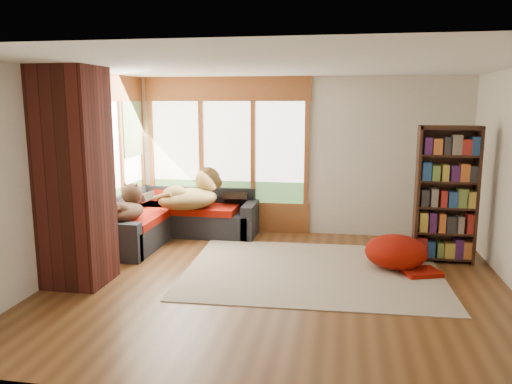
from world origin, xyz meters
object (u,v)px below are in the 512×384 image
(pouf, at_px, (396,251))
(brick_chimney, at_px, (75,178))
(area_rug, at_px, (312,271))
(bookshelf, at_px, (446,195))
(dog_brindle, at_px, (126,202))
(sectional_sofa, at_px, (171,221))
(dog_tan, at_px, (193,189))

(pouf, bearing_deg, brick_chimney, -162.49)
(brick_chimney, bearing_deg, area_rug, 17.65)
(brick_chimney, bearing_deg, pouf, 17.51)
(brick_chimney, height_order, pouf, brick_chimney)
(area_rug, bearing_deg, bookshelf, 22.44)
(bookshelf, bearing_deg, dog_brindle, -175.17)
(bookshelf, distance_m, dog_brindle, 4.50)
(brick_chimney, bearing_deg, dog_brindle, 87.00)
(sectional_sofa, distance_m, bookshelf, 4.17)
(sectional_sofa, height_order, dog_brindle, dog_brindle)
(area_rug, bearing_deg, dog_tan, 147.73)
(dog_tan, xyz_separation_m, dog_brindle, (-0.73, -0.92, -0.07))
(area_rug, bearing_deg, brick_chimney, -162.35)
(bookshelf, height_order, dog_brindle, bookshelf)
(pouf, bearing_deg, bookshelf, 30.21)
(sectional_sofa, distance_m, area_rug, 2.63)
(area_rug, height_order, bookshelf, bookshelf)
(brick_chimney, height_order, area_rug, brick_chimney)
(bookshelf, bearing_deg, dog_tan, 171.85)
(sectional_sofa, height_order, dog_tan, dog_tan)
(brick_chimney, xyz_separation_m, dog_brindle, (0.06, 1.23, -0.54))
(area_rug, xyz_separation_m, pouf, (1.08, 0.33, 0.23))
(brick_chimney, xyz_separation_m, pouf, (3.87, 1.22, -1.07))
(dog_tan, relative_size, dog_brindle, 1.40)
(sectional_sofa, xyz_separation_m, bookshelf, (4.09, -0.44, 0.64))
(pouf, bearing_deg, dog_brindle, 179.84)
(bookshelf, distance_m, pouf, 1.05)
(dog_brindle, bearing_deg, area_rug, -95.17)
(brick_chimney, relative_size, sectional_sofa, 1.18)
(sectional_sofa, height_order, pouf, sectional_sofa)
(area_rug, bearing_deg, pouf, 17.15)
(sectional_sofa, bearing_deg, pouf, -15.37)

